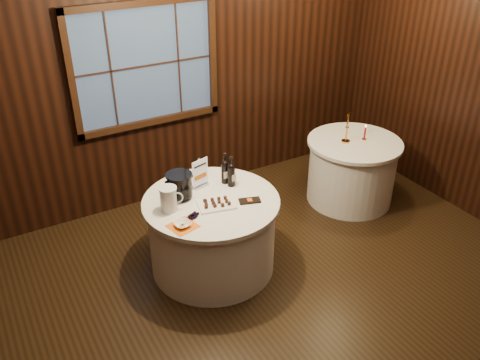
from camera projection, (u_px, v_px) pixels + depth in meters
ground at (267, 330)px, 4.33m from camera, size 6.00×6.00×0.00m
back_wall at (146, 75)px, 5.42m from camera, size 6.00×0.10×3.00m
main_table at (212, 233)px, 4.88m from camera, size 1.28×1.28×0.77m
side_table at (351, 170)px, 5.97m from camera, size 1.08×1.08×0.77m
sign_stand at (200, 177)px, 4.85m from camera, size 0.18×0.13×0.30m
port_bottle_left at (225, 170)px, 4.90m from camera, size 0.08×0.08×0.32m
port_bottle_right at (231, 173)px, 4.85m from camera, size 0.07×0.08×0.31m
ice_bucket at (180, 185)px, 4.66m from camera, size 0.25×0.25×0.25m
chocolate_plate at (217, 204)px, 4.60m from camera, size 0.37×0.29×0.05m
chocolate_box at (250, 201)px, 4.66m from camera, size 0.22×0.16×0.02m
grape_bunch at (194, 216)px, 4.42m from camera, size 0.19×0.10×0.04m
glass_pitcher at (169, 199)px, 4.49m from camera, size 0.21×0.16×0.23m
orange_napkin at (183, 226)px, 4.32m from camera, size 0.27×0.27×0.00m
cracker_bowl at (183, 224)px, 4.31m from camera, size 0.16×0.16×0.03m
brass_candlestick at (347, 132)px, 5.71m from camera, size 0.10×0.10×0.35m
red_candle at (365, 134)px, 5.78m from camera, size 0.05×0.05×0.18m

